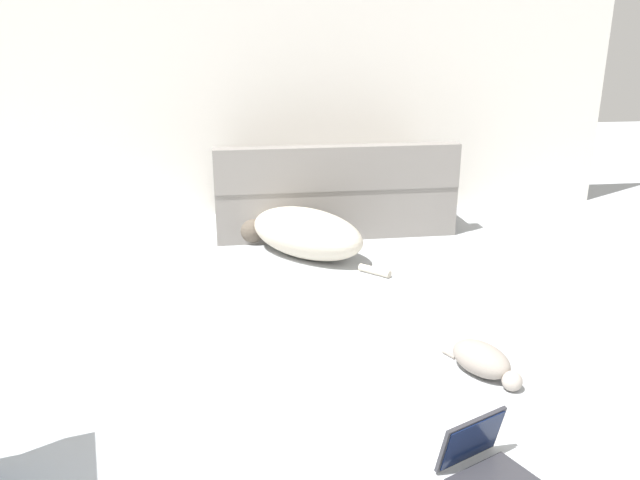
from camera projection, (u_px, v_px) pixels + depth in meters
wall_back at (259, 79)px, 5.55m from camera, size 6.56×0.06×2.46m
couch at (332, 198)px, 5.38m from camera, size 1.98×0.86×0.77m
dog at (303, 233)px, 4.70m from camera, size 1.09×1.09×0.37m
cat at (483, 361)px, 3.08m from camera, size 0.32×0.46×0.16m
laptop_open at (481, 457)px, 2.38m from camera, size 0.39×0.37×0.23m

